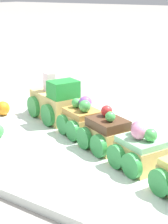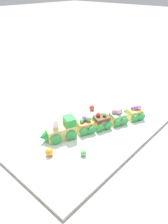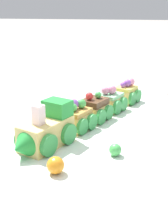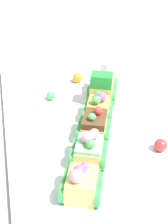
{
  "view_description": "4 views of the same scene",
  "coord_description": "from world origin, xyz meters",
  "px_view_note": "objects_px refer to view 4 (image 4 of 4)",
  "views": [
    {
      "loc": [
        -0.29,
        0.45,
        0.24
      ],
      "look_at": [
        0.03,
        -0.02,
        0.05
      ],
      "focal_mm": 60.0,
      "sensor_mm": 36.0,
      "label": 1
    },
    {
      "loc": [
        0.54,
        0.43,
        0.5
      ],
      "look_at": [
        0.03,
        -0.03,
        0.09
      ],
      "focal_mm": 35.0,
      "sensor_mm": 36.0,
      "label": 2
    },
    {
      "loc": [
        0.61,
        0.1,
        0.25
      ],
      "look_at": [
        0.04,
        0.0,
        0.05
      ],
      "focal_mm": 50.0,
      "sensor_mm": 36.0,
      "label": 3
    },
    {
      "loc": [
        -0.51,
        0.15,
        0.39
      ],
      "look_at": [
        -0.03,
        0.03,
        0.08
      ],
      "focal_mm": 50.0,
      "sensor_mm": 36.0,
      "label": 4
    }
  ],
  "objects_px": {
    "cake_train_locomotive": "(103,85)",
    "cake_car_lemon": "(82,184)",
    "cake_car_caramel": "(98,108)",
    "gumball_green": "(51,96)",
    "cake_car_mint": "(89,150)",
    "cake_car_chocolate": "(94,127)",
    "gumball_orange": "(77,78)",
    "gumball_red": "(161,145)"
  },
  "relations": [
    {
      "from": "cake_train_locomotive",
      "to": "gumball_red",
      "type": "height_order",
      "value": "cake_train_locomotive"
    },
    {
      "from": "cake_car_caramel",
      "to": "cake_car_mint",
      "type": "bearing_deg",
      "value": -179.96
    },
    {
      "from": "gumball_green",
      "to": "cake_car_caramel",
      "type": "bearing_deg",
      "value": -139.8
    },
    {
      "from": "cake_car_caramel",
      "to": "gumball_orange",
      "type": "relative_size",
      "value": 3.13
    },
    {
      "from": "gumball_orange",
      "to": "cake_train_locomotive",
      "type": "bearing_deg",
      "value": -153.24
    },
    {
      "from": "cake_car_chocolate",
      "to": "cake_car_mint",
      "type": "height_order",
      "value": "same"
    },
    {
      "from": "cake_car_lemon",
      "to": "gumball_green",
      "type": "distance_m",
      "value": 0.31
    },
    {
      "from": "cake_car_chocolate",
      "to": "gumball_green",
      "type": "bearing_deg",
      "value": 42.84
    },
    {
      "from": "cake_car_chocolate",
      "to": "gumball_green",
      "type": "xyz_separation_m",
      "value": [
        0.17,
        0.06,
        -0.01
      ]
    },
    {
      "from": "gumball_orange",
      "to": "cake_car_chocolate",
      "type": "bearing_deg",
      "value": 174.57
    },
    {
      "from": "gumball_orange",
      "to": "gumball_green",
      "type": "height_order",
      "value": "gumball_orange"
    },
    {
      "from": "cake_train_locomotive",
      "to": "cake_car_mint",
      "type": "height_order",
      "value": "cake_train_locomotive"
    },
    {
      "from": "cake_train_locomotive",
      "to": "cake_car_caramel",
      "type": "height_order",
      "value": "cake_train_locomotive"
    },
    {
      "from": "gumball_green",
      "to": "gumball_red",
      "type": "bearing_deg",
      "value": -144.76
    },
    {
      "from": "cake_car_caramel",
      "to": "gumball_red",
      "type": "relative_size",
      "value": 3.34
    },
    {
      "from": "cake_car_caramel",
      "to": "gumball_orange",
      "type": "distance_m",
      "value": 0.18
    },
    {
      "from": "cake_train_locomotive",
      "to": "gumball_orange",
      "type": "bearing_deg",
      "value": 49.84
    },
    {
      "from": "gumball_red",
      "to": "cake_train_locomotive",
      "type": "bearing_deg",
      "value": 10.71
    },
    {
      "from": "cake_car_mint",
      "to": "gumball_red",
      "type": "height_order",
      "value": "cake_car_mint"
    },
    {
      "from": "cake_train_locomotive",
      "to": "cake_car_chocolate",
      "type": "relative_size",
      "value": 1.66
    },
    {
      "from": "cake_train_locomotive",
      "to": "cake_car_lemon",
      "type": "bearing_deg",
      "value": 179.91
    },
    {
      "from": "cake_car_caramel",
      "to": "cake_car_chocolate",
      "type": "bearing_deg",
      "value": 179.89
    },
    {
      "from": "cake_car_mint",
      "to": "gumball_red",
      "type": "relative_size",
      "value": 3.34
    },
    {
      "from": "cake_car_chocolate",
      "to": "cake_car_lemon",
      "type": "xyz_separation_m",
      "value": [
        -0.14,
        0.06,
        0.0
      ]
    },
    {
      "from": "cake_train_locomotive",
      "to": "gumball_green",
      "type": "bearing_deg",
      "value": 107.62
    },
    {
      "from": "cake_car_caramel",
      "to": "gumball_green",
      "type": "relative_size",
      "value": 3.91
    },
    {
      "from": "cake_car_chocolate",
      "to": "gumball_orange",
      "type": "bearing_deg",
      "value": 17.66
    },
    {
      "from": "cake_car_chocolate",
      "to": "gumball_orange",
      "type": "height_order",
      "value": "cake_car_chocolate"
    },
    {
      "from": "cake_car_chocolate",
      "to": "gumball_red",
      "type": "relative_size",
      "value": 3.34
    },
    {
      "from": "cake_train_locomotive",
      "to": "cake_car_chocolate",
      "type": "xyz_separation_m",
      "value": [
        -0.16,
        0.07,
        -0.01
      ]
    },
    {
      "from": "cake_car_caramel",
      "to": "gumball_red",
      "type": "distance_m",
      "value": 0.16
    },
    {
      "from": "cake_car_caramel",
      "to": "gumball_orange",
      "type": "height_order",
      "value": "cake_car_caramel"
    },
    {
      "from": "cake_train_locomotive",
      "to": "cake_car_lemon",
      "type": "height_order",
      "value": "cake_train_locomotive"
    },
    {
      "from": "cake_car_mint",
      "to": "gumball_red",
      "type": "distance_m",
      "value": 0.14
    },
    {
      "from": "cake_car_mint",
      "to": "cake_car_lemon",
      "type": "xyz_separation_m",
      "value": [
        -0.08,
        0.03,
        -0.0
      ]
    },
    {
      "from": "cake_train_locomotive",
      "to": "cake_car_chocolate",
      "type": "distance_m",
      "value": 0.17
    },
    {
      "from": "cake_car_chocolate",
      "to": "cake_car_lemon",
      "type": "bearing_deg",
      "value": 179.81
    },
    {
      "from": "gumball_red",
      "to": "cake_car_caramel",
      "type": "bearing_deg",
      "value": 31.01
    },
    {
      "from": "cake_car_lemon",
      "to": "gumball_orange",
      "type": "bearing_deg",
      "value": 10.7
    },
    {
      "from": "cake_train_locomotive",
      "to": "cake_car_lemon",
      "type": "xyz_separation_m",
      "value": [
        -0.3,
        0.13,
        -0.01
      ]
    },
    {
      "from": "cake_car_caramel",
      "to": "cake_car_mint",
      "type": "height_order",
      "value": "same"
    },
    {
      "from": "gumball_orange",
      "to": "cake_car_lemon",
      "type": "bearing_deg",
      "value": 167.62
    }
  ]
}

